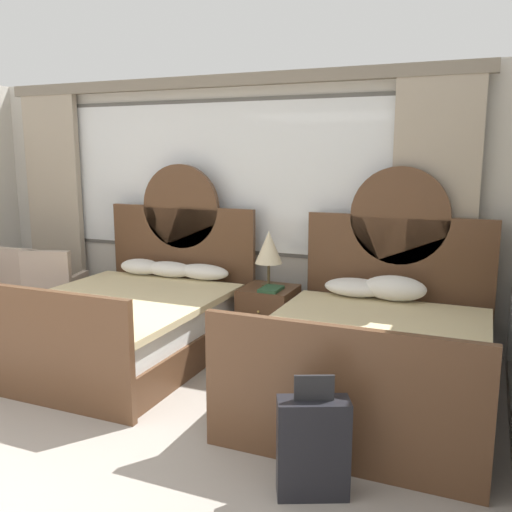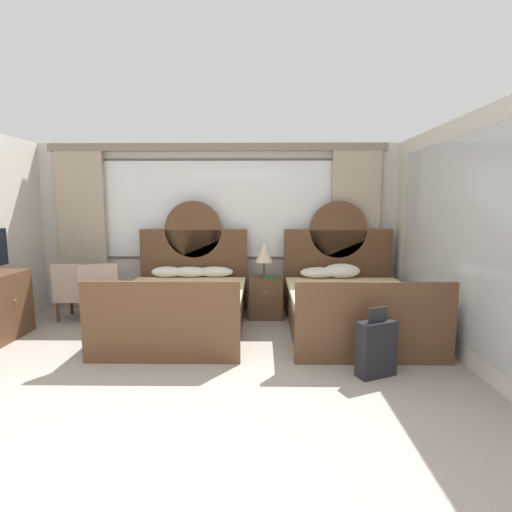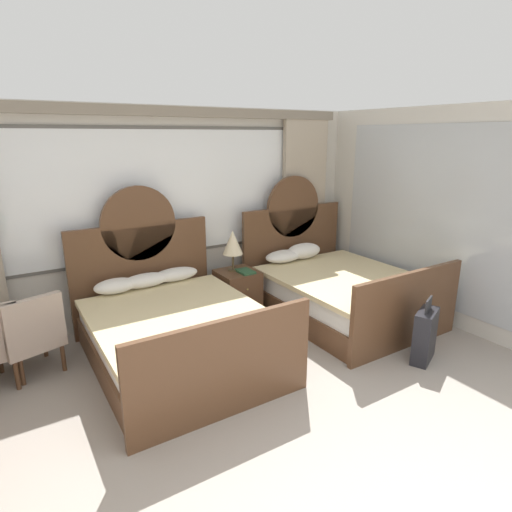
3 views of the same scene
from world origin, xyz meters
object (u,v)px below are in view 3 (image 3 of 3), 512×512
nightstand_between_beds (238,293)px  armchair_by_window_left (30,333)px  table_lamp_on_nightstand (233,243)px  suitcase_on_floor (425,335)px  bed_near_mirror (337,289)px  book_on_nightstand (245,271)px  bed_near_window (175,329)px

nightstand_between_beds → armchair_by_window_left: 2.49m
table_lamp_on_nightstand → armchair_by_window_left: size_ratio=0.63×
suitcase_on_floor → armchair_by_window_left: bearing=151.9°
nightstand_between_beds → suitcase_on_floor: suitcase_on_floor is taller
nightstand_between_beds → armchair_by_window_left: armchair_by_window_left is taller
armchair_by_window_left → suitcase_on_floor: size_ratio=1.21×
armchair_by_window_left → suitcase_on_floor: bearing=-28.1°
bed_near_mirror → armchair_by_window_left: 3.67m
book_on_nightstand → armchair_by_window_left: (-2.55, -0.10, -0.17)m
bed_near_mirror → suitcase_on_floor: size_ratio=3.12×
book_on_nightstand → bed_near_mirror: bearing=-28.0°
book_on_nightstand → suitcase_on_floor: suitcase_on_floor is taller
bed_near_window → book_on_nightstand: 1.38m
table_lamp_on_nightstand → book_on_nightstand: size_ratio=2.09×
nightstand_between_beds → table_lamp_on_nightstand: table_lamp_on_nightstand is taller
table_lamp_on_nightstand → suitcase_on_floor: size_ratio=0.76×
bed_near_mirror → suitcase_on_floor: bed_near_mirror is taller
bed_near_window → suitcase_on_floor: bed_near_window is taller
bed_near_mirror → book_on_nightstand: bearing=152.0°
table_lamp_on_nightstand → suitcase_on_floor: 2.55m
bed_near_mirror → book_on_nightstand: (-1.09, 0.58, 0.28)m
book_on_nightstand → suitcase_on_floor: bearing=-62.8°
bed_near_window → book_on_nightstand: (1.22, 0.58, 0.28)m
table_lamp_on_nightstand → suitcase_on_floor: bearing=-62.7°
armchair_by_window_left → bed_near_window: bearing=-19.7°
table_lamp_on_nightstand → bed_near_window: bearing=-146.7°
bed_near_mirror → bed_near_window: bearing=180.0°
table_lamp_on_nightstand → book_on_nightstand: (0.09, -0.17, -0.36)m
bed_near_window → book_on_nightstand: bed_near_window is taller
suitcase_on_floor → book_on_nightstand: bearing=117.2°
table_lamp_on_nightstand → suitcase_on_floor: (1.12, -2.18, -0.70)m
nightstand_between_beds → suitcase_on_floor: 2.38m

